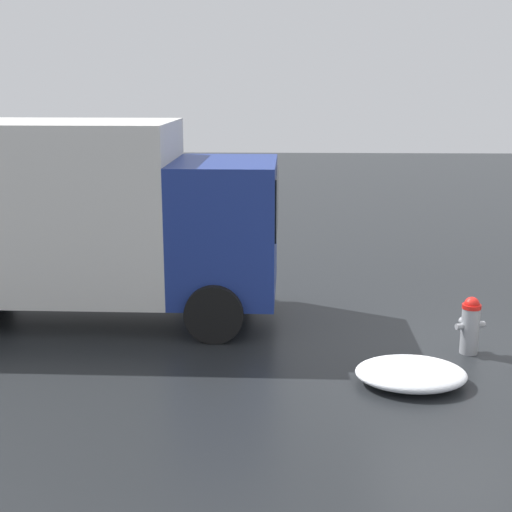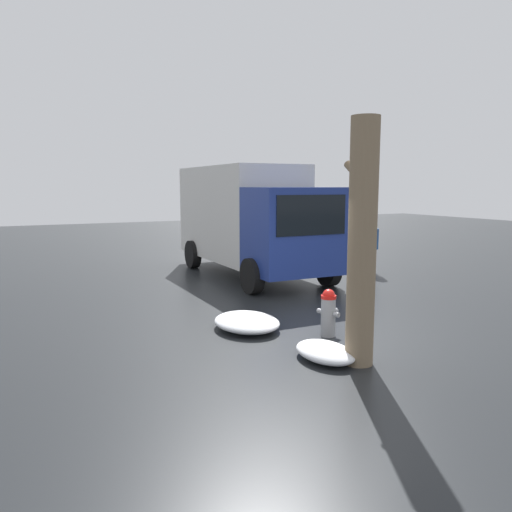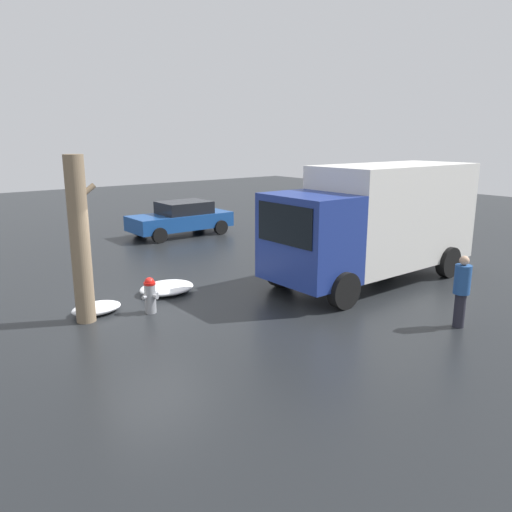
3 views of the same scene
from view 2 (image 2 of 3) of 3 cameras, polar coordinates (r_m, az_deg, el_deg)
name	(u,v)px [view 2 (image 2 of 3)]	position (r m, az deg, el deg)	size (l,w,h in m)	color
ground_plane	(328,336)	(9.15, 8.21, -9.02)	(60.00, 60.00, 0.00)	black
fire_hydrant	(328,312)	(9.03, 8.28, -6.35)	(0.47, 0.37, 0.85)	gray
tree_trunk	(362,243)	(7.46, 12.02, 1.46)	(0.64, 0.42, 3.65)	#7F6B51
delivery_truck	(249,217)	(14.97, -0.76, 4.53)	(6.68, 2.62, 3.25)	navy
pedestrian	(373,245)	(15.67, 13.19, 1.19)	(0.34, 0.34, 1.58)	#23232D
snow_pile_by_hydrant	(325,352)	(7.91, 7.90, -10.81)	(1.15, 0.78, 0.25)	white
snow_pile_curbside	(247,322)	(9.42, -1.06, -7.54)	(1.46, 1.16, 0.28)	white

